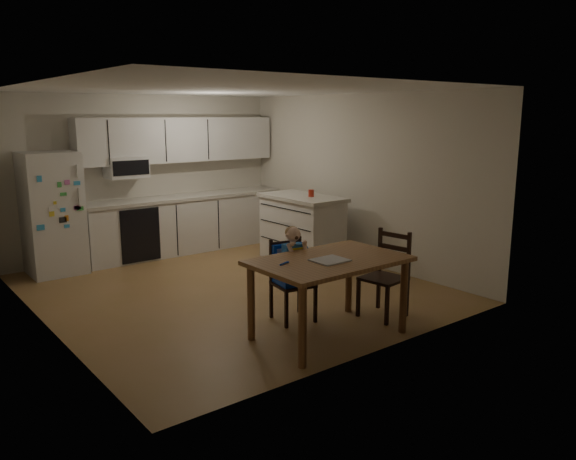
# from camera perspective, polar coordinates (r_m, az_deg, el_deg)

# --- Properties ---
(room) EXTENTS (4.52, 5.01, 2.51)m
(room) POSITION_cam_1_polar(r_m,az_deg,el_deg) (7.43, -7.91, 4.22)
(room) COLOR olive
(room) RESTS_ON ground
(refrigerator) EXTENTS (0.72, 0.70, 1.70)m
(refrigerator) POSITION_cam_1_polar(r_m,az_deg,el_deg) (8.44, -22.82, 1.55)
(refrigerator) COLOR silver
(refrigerator) RESTS_ON ground
(kitchen_run) EXTENTS (3.37, 0.62, 2.15)m
(kitchen_run) POSITION_cam_1_polar(r_m,az_deg,el_deg) (9.25, -10.67, 3.25)
(kitchen_run) COLOR silver
(kitchen_run) RESTS_ON ground
(kitchen_island) EXTENTS (0.71, 1.36, 1.01)m
(kitchen_island) POSITION_cam_1_polar(r_m,az_deg,el_deg) (8.49, 1.41, 0.17)
(kitchen_island) COLOR silver
(kitchen_island) RESTS_ON ground
(red_cup) EXTENTS (0.08, 0.08, 0.10)m
(red_cup) POSITION_cam_1_polar(r_m,az_deg,el_deg) (8.30, 2.37, 3.76)
(red_cup) COLOR red
(red_cup) RESTS_ON kitchen_island
(dining_table) EXTENTS (1.50, 0.97, 0.81)m
(dining_table) POSITION_cam_1_polar(r_m,az_deg,el_deg) (5.57, 4.19, -4.00)
(dining_table) COLOR brown
(dining_table) RESTS_ON ground
(napkin) EXTENTS (0.32, 0.28, 0.01)m
(napkin) POSITION_cam_1_polar(r_m,az_deg,el_deg) (5.45, 4.27, -3.08)
(napkin) COLOR #A1A2A6
(napkin) RESTS_ON dining_table
(toddler_spoon) EXTENTS (0.12, 0.06, 0.02)m
(toddler_spoon) POSITION_cam_1_polar(r_m,az_deg,el_deg) (5.31, -0.44, -3.42)
(toddler_spoon) COLOR #0936C7
(toddler_spoon) RESTS_ON dining_table
(chair_booster) EXTENTS (0.45, 0.45, 1.04)m
(chair_booster) POSITION_cam_1_polar(r_m,az_deg,el_deg) (6.04, 0.32, -3.41)
(chair_booster) COLOR black
(chair_booster) RESTS_ON ground
(chair_side) EXTENTS (0.47, 0.47, 0.95)m
(chair_side) POSITION_cam_1_polar(r_m,az_deg,el_deg) (6.30, 10.18, -3.81)
(chair_side) COLOR black
(chair_side) RESTS_ON ground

